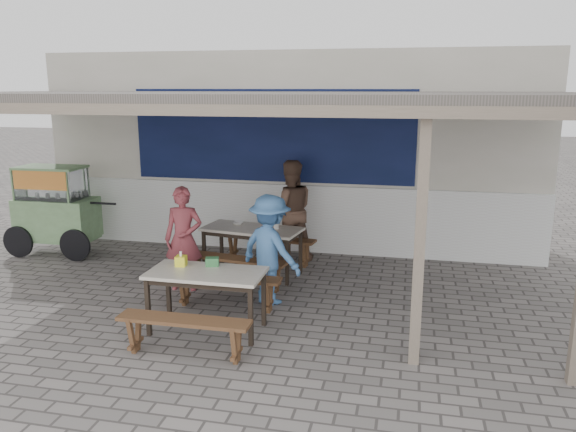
% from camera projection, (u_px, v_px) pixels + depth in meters
% --- Properties ---
extents(ground, '(60.00, 60.00, 0.00)m').
position_uv_depth(ground, '(231.00, 312.00, 7.36)').
color(ground, slate).
rests_on(ground, ground).
extents(back_wall, '(9.00, 1.28, 3.50)m').
position_uv_depth(back_wall, '(289.00, 151.00, 10.38)').
color(back_wall, beige).
rests_on(back_wall, ground).
extents(warung_roof, '(9.00, 4.21, 2.81)m').
position_uv_depth(warung_roof, '(248.00, 100.00, 7.61)').
color(warung_roof, '#534C47').
rests_on(warung_roof, ground).
extents(table_left, '(1.60, 0.92, 0.75)m').
position_uv_depth(table_left, '(252.00, 233.00, 8.72)').
color(table_left, beige).
rests_on(table_left, ground).
extents(bench_left_street, '(1.64, 0.53, 0.45)m').
position_uv_depth(bench_left_street, '(234.00, 265.00, 8.22)').
color(bench_left_street, brown).
rests_on(bench_left_street, ground).
extents(bench_left_wall, '(1.64, 0.53, 0.45)m').
position_uv_depth(bench_left_wall, '(268.00, 243.00, 9.36)').
color(bench_left_wall, brown).
rests_on(bench_left_wall, ground).
extents(table_right, '(1.38, 0.70, 0.75)m').
position_uv_depth(table_right, '(206.00, 278.00, 6.66)').
color(table_right, beige).
rests_on(table_right, ground).
extents(bench_right_street, '(1.47, 0.28, 0.45)m').
position_uv_depth(bench_right_street, '(184.00, 328.00, 6.06)').
color(bench_right_street, brown).
rests_on(bench_right_street, ground).
extents(bench_right_wall, '(1.47, 0.28, 0.45)m').
position_uv_depth(bench_right_wall, '(226.00, 284.00, 7.41)').
color(bench_right_wall, brown).
rests_on(bench_right_wall, ground).
extents(vendor_cart, '(1.95, 0.77, 1.55)m').
position_uv_depth(vendor_cart, '(55.00, 207.00, 9.79)').
color(vendor_cart, '#74A26C').
rests_on(vendor_cart, ground).
extents(patron_street_side, '(0.59, 0.43, 1.51)m').
position_uv_depth(patron_street_side, '(184.00, 239.00, 8.05)').
color(patron_street_side, brown).
rests_on(patron_street_side, ground).
extents(patron_wall_side, '(1.02, 0.91, 1.71)m').
position_uv_depth(patron_wall_side, '(290.00, 211.00, 9.41)').
color(patron_wall_side, brown).
rests_on(patron_wall_side, ground).
extents(patron_right_table, '(1.12, 0.95, 1.50)m').
position_uv_depth(patron_right_table, '(270.00, 250.00, 7.53)').
color(patron_right_table, teal).
rests_on(patron_right_table, ground).
extents(tissue_box, '(0.14, 0.14, 0.13)m').
position_uv_depth(tissue_box, '(181.00, 261.00, 6.83)').
color(tissue_box, yellow).
rests_on(tissue_box, table_right).
extents(donation_box, '(0.18, 0.14, 0.11)m').
position_uv_depth(donation_box, '(212.00, 262.00, 6.83)').
color(donation_box, '#316E3B').
rests_on(donation_box, table_right).
extents(condiment_jar, '(0.08, 0.08, 0.09)m').
position_uv_depth(condiment_jar, '(276.00, 226.00, 8.64)').
color(condiment_jar, silver).
rests_on(condiment_jar, table_left).
extents(condiment_bowl, '(0.17, 0.17, 0.04)m').
position_uv_depth(condiment_bowl, '(238.00, 223.00, 8.93)').
color(condiment_bowl, silver).
rests_on(condiment_bowl, table_left).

